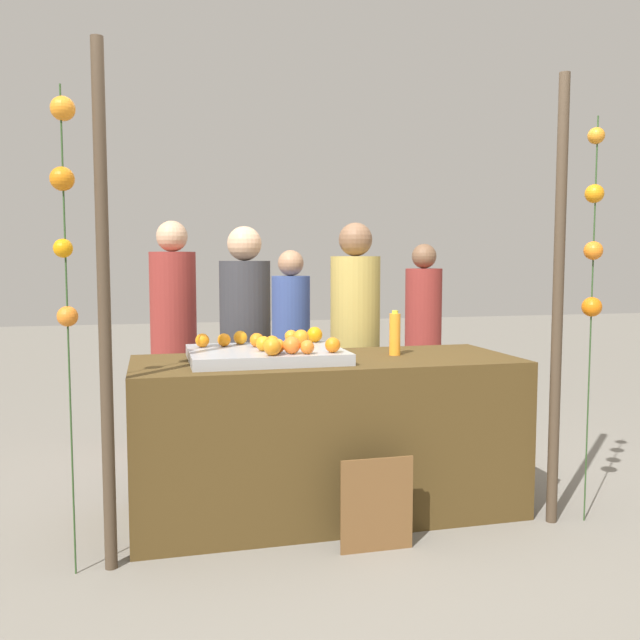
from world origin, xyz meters
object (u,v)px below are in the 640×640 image
orange_0 (272,347)px  vendor_left (246,362)px  stall_counter (327,435)px  juice_bottle (395,334)px  orange_1 (307,347)px  vendor_right (355,355)px  chalkboard_sign (376,506)px

orange_0 → vendor_left: bearing=90.5°
stall_counter → orange_0: (-0.34, -0.24, 0.53)m
juice_bottle → vendor_left: bearing=138.5°
stall_counter → vendor_left: 0.85m
stall_counter → orange_1: size_ratio=29.02×
vendor_right → vendor_left: bearing=-178.2°
orange_1 → orange_0: bearing=-175.7°
chalkboard_sign → stall_counter: bearing=100.0°
orange_1 → vendor_left: (-0.19, 0.93, -0.20)m
orange_0 → orange_1: bearing=4.3°
vendor_left → vendor_right: size_ratio=0.98×
stall_counter → vendor_right: (0.39, 0.73, 0.34)m
chalkboard_sign → vendor_right: 1.44m
stall_counter → orange_0: 0.68m
vendor_right → orange_1: bearing=-119.9°
chalkboard_sign → vendor_right: size_ratio=0.28×
orange_0 → chalkboard_sign: (0.44, -0.33, -0.74)m
stall_counter → vendor_left: bearing=116.4°
vendor_left → orange_0: bearing=-89.5°
chalkboard_sign → vendor_left: bearing=109.5°
chalkboard_sign → vendor_right: vendor_right is taller
juice_bottle → vendor_right: (-0.02, 0.70, -0.21)m
orange_0 → chalkboard_sign: bearing=-36.4°
juice_bottle → vendor_left: 1.04m
juice_bottle → vendor_left: size_ratio=0.16×
orange_0 → vendor_right: 1.23m
orange_0 → vendor_left: (-0.01, 0.95, -0.21)m
orange_0 → juice_bottle: bearing=19.9°
orange_0 → vendor_right: bearing=52.9°
stall_counter → orange_0: size_ratio=23.30×
vendor_left → vendor_right: 0.74m
orange_1 → chalkboard_sign: 0.85m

